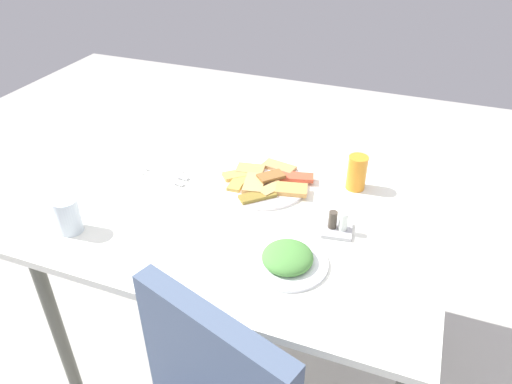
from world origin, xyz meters
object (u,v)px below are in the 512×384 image
object	(u,v)px
spoon	(161,178)
condiment_caddy	(337,226)
dining_table	(251,227)
drinking_glass	(68,216)
fork	(166,173)
salad_plate_greens	(287,259)
soda_can	(357,173)
paper_napkin	(164,176)
pide_platter	(264,182)

from	to	relation	value
spoon	condiment_caddy	bearing A→B (deg)	-178.42
dining_table	drinking_glass	world-z (taller)	drinking_glass
fork	drinking_glass	bearing A→B (deg)	79.87
dining_table	spoon	size ratio (longest dim) A/B	6.22
condiment_caddy	salad_plate_greens	bearing A→B (deg)	63.47
dining_table	condiment_caddy	bearing A→B (deg)	177.81
salad_plate_greens	soda_can	distance (m)	0.47
paper_napkin	fork	size ratio (longest dim) A/B	0.62
dining_table	drinking_glass	size ratio (longest dim) A/B	10.89
soda_can	drinking_glass	world-z (taller)	soda_can
drinking_glass	salad_plate_greens	bearing A→B (deg)	-172.20
drinking_glass	pide_platter	bearing A→B (deg)	-135.77
dining_table	spoon	bearing A→B (deg)	-9.06
spoon	dining_table	bearing A→B (deg)	178.61
pide_platter	fork	bearing A→B (deg)	9.43
salad_plate_greens	spoon	distance (m)	0.61
drinking_glass	paper_napkin	bearing A→B (deg)	-105.77
dining_table	fork	xyz separation A→B (m)	(0.37, -0.09, 0.08)
salad_plate_greens	paper_napkin	distance (m)	0.62
spoon	soda_can	bearing A→B (deg)	-156.07
spoon	condiment_caddy	size ratio (longest dim) A/B	1.89
dining_table	condiment_caddy	world-z (taller)	condiment_caddy
drinking_glass	dining_table	bearing A→B (deg)	-148.09
dining_table	paper_napkin	world-z (taller)	paper_napkin
salad_plate_greens	spoon	size ratio (longest dim) A/B	1.17
drinking_glass	fork	xyz separation A→B (m)	(-0.10, -0.39, -0.05)
spoon	condiment_caddy	xyz separation A→B (m)	(-0.65, 0.07, 0.02)
drinking_glass	spoon	distance (m)	0.37
drinking_glass	spoon	bearing A→B (deg)	-106.54
pide_platter	spoon	size ratio (longest dim) A/B	1.67
condiment_caddy	dining_table	bearing A→B (deg)	-2.19
pide_platter	fork	world-z (taller)	pide_platter
fork	spoon	world-z (taller)	same
paper_napkin	dining_table	bearing A→B (deg)	168.23
paper_napkin	soda_can	bearing A→B (deg)	-165.20
pide_platter	drinking_glass	size ratio (longest dim) A/B	2.92
spoon	paper_napkin	bearing A→B (deg)	-82.33
dining_table	spoon	distance (m)	0.38
pide_platter	condiment_caddy	distance (m)	0.34
pide_platter	soda_can	size ratio (longest dim) A/B	2.67
fork	spoon	distance (m)	0.04
fork	condiment_caddy	world-z (taller)	condiment_caddy
dining_table	condiment_caddy	xyz separation A→B (m)	(-0.28, 0.01, 0.09)
soda_can	drinking_glass	distance (m)	0.93
drinking_glass	fork	bearing A→B (deg)	-105.08
soda_can	condiment_caddy	size ratio (longest dim) A/B	1.18
fork	salad_plate_greens	bearing A→B (deg)	156.68
paper_napkin	salad_plate_greens	bearing A→B (deg)	153.20
dining_table	spoon	world-z (taller)	spoon
fork	condiment_caddy	xyz separation A→B (m)	(-0.65, 0.11, 0.02)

